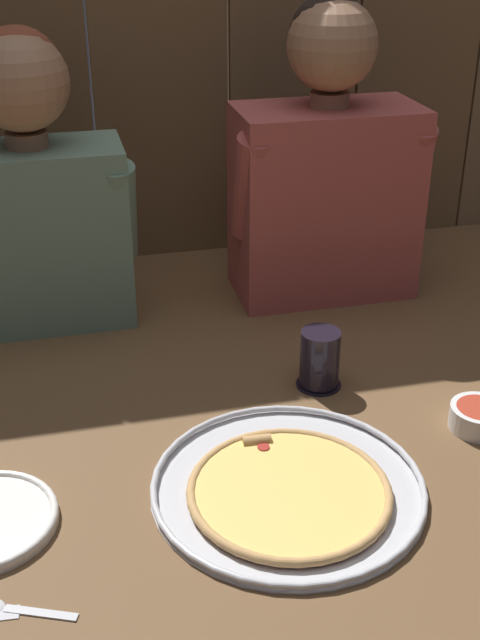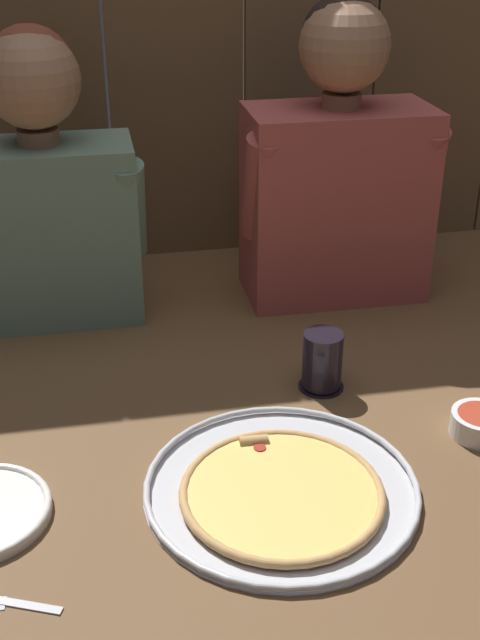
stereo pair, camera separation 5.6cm
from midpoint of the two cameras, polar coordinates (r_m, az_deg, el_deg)
ground_plane at (r=1.33m, az=1.64°, el=-8.92°), size 3.20×3.20×0.00m
pizza_tray at (r=1.23m, az=4.26°, el=-11.83°), size 0.41×0.41×0.03m
drinking_glass at (r=1.46m, az=6.92°, el=-2.93°), size 0.08×0.08×0.11m
dipping_bowl at (r=1.41m, az=17.70°, el=-6.94°), size 0.10×0.10×0.04m
diner_left at (r=1.66m, az=-12.71°, el=9.03°), size 0.39×0.20×0.59m
diner_right at (r=1.74m, az=7.84°, el=10.64°), size 0.42×0.21×0.63m
wooden_backdrop_wall at (r=1.91m, az=-3.85°, el=20.65°), size 2.19×0.03×1.12m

